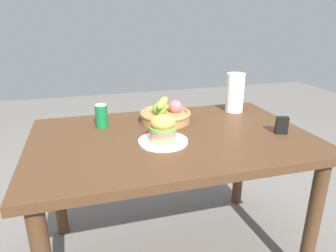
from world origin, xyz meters
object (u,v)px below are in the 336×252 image
at_px(sandwich, 163,128).
at_px(plate, 163,141).
at_px(paper_towel_roll, 235,93).
at_px(fruit_basket, 165,114).
at_px(soda_can, 101,116).
at_px(napkin_holder, 282,125).

bearing_deg(sandwich, plate, -135.00).
relative_size(sandwich, paper_towel_roll, 0.55).
bearing_deg(fruit_basket, plate, -107.65).
height_order(plate, fruit_basket, fruit_basket).
distance_m(soda_can, napkin_holder, 0.95).
height_order(sandwich, napkin_holder, sandwich).
bearing_deg(napkin_holder, fruit_basket, 167.45).
height_order(plate, paper_towel_roll, paper_towel_roll).
distance_m(plate, paper_towel_roll, 0.68).
distance_m(sandwich, fruit_basket, 0.31).
xyz_separation_m(soda_can, fruit_basket, (0.36, -0.01, -0.02)).
relative_size(sandwich, napkin_holder, 1.46).
distance_m(sandwich, soda_can, 0.40).
bearing_deg(soda_can, fruit_basket, -1.47).
height_order(sandwich, fruit_basket, fruit_basket).
distance_m(plate, soda_can, 0.40).
xyz_separation_m(plate, soda_can, (-0.26, 0.30, 0.06)).
relative_size(soda_can, fruit_basket, 0.43).
xyz_separation_m(fruit_basket, paper_towel_roll, (0.47, 0.08, 0.08)).
bearing_deg(soda_can, plate, -48.76).
height_order(fruit_basket, napkin_holder, fruit_basket).
distance_m(paper_towel_roll, napkin_holder, 0.43).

